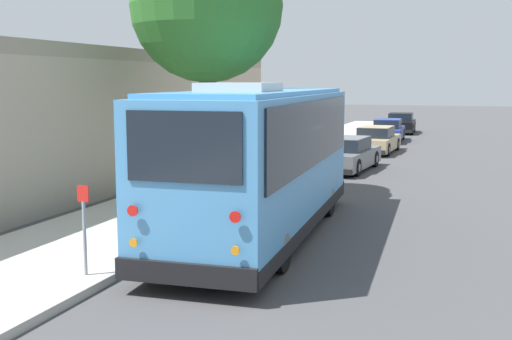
{
  "coord_description": "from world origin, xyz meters",
  "views": [
    {
      "loc": [
        -12.79,
        -4.48,
        3.47
      ],
      "look_at": [
        1.89,
        0.62,
        1.3
      ],
      "focal_mm": 45.0,
      "sensor_mm": 36.0,
      "label": 1
    }
  ],
  "objects_px": {
    "parked_sedan_tan": "(376,140)",
    "parked_sedan_blue": "(388,131)",
    "sign_post_far": "(133,211)",
    "shuttle_bus": "(261,155)",
    "sign_post_near": "(84,229)",
    "parked_sedan_black": "(401,124)",
    "fire_hydrant": "(268,172)",
    "parked_sedan_gray": "(347,155)"
  },
  "relations": [
    {
      "from": "parked_sedan_black",
      "to": "sign_post_near",
      "type": "bearing_deg",
      "value": 174.97
    },
    {
      "from": "shuttle_bus",
      "to": "sign_post_far",
      "type": "bearing_deg",
      "value": 141.91
    },
    {
      "from": "sign_post_far",
      "to": "fire_hydrant",
      "type": "bearing_deg",
      "value": 0.26
    },
    {
      "from": "parked_sedan_blue",
      "to": "parked_sedan_black",
      "type": "xyz_separation_m",
      "value": [
        6.31,
        -0.0,
        0.02
      ]
    },
    {
      "from": "shuttle_bus",
      "to": "sign_post_far",
      "type": "xyz_separation_m",
      "value": [
        -2.55,
        1.78,
        -0.88
      ]
    },
    {
      "from": "shuttle_bus",
      "to": "parked_sedan_black",
      "type": "xyz_separation_m",
      "value": [
        30.2,
        0.4,
        -1.22
      ]
    },
    {
      "from": "parked_sedan_blue",
      "to": "sign_post_near",
      "type": "xyz_separation_m",
      "value": [
        -28.06,
        1.37,
        0.36
      ]
    },
    {
      "from": "fire_hydrant",
      "to": "sign_post_near",
      "type": "bearing_deg",
      "value": -179.78
    },
    {
      "from": "parked_sedan_gray",
      "to": "parked_sedan_black",
      "type": "relative_size",
      "value": 1.11
    },
    {
      "from": "parked_sedan_tan",
      "to": "sign_post_far",
      "type": "height_order",
      "value": "sign_post_far"
    },
    {
      "from": "parked_sedan_tan",
      "to": "parked_sedan_blue",
      "type": "xyz_separation_m",
      "value": [
        6.07,
        0.26,
        0.0
      ]
    },
    {
      "from": "parked_sedan_tan",
      "to": "parked_sedan_blue",
      "type": "height_order",
      "value": "parked_sedan_blue"
    },
    {
      "from": "parked_sedan_tan",
      "to": "sign_post_near",
      "type": "height_order",
      "value": "sign_post_near"
    },
    {
      "from": "shuttle_bus",
      "to": "parked_sedan_gray",
      "type": "distance_m",
      "value": 11.26
    },
    {
      "from": "parked_sedan_tan",
      "to": "parked_sedan_black",
      "type": "relative_size",
      "value": 1.08
    },
    {
      "from": "shuttle_bus",
      "to": "parked_sedan_blue",
      "type": "height_order",
      "value": "shuttle_bus"
    },
    {
      "from": "parked_sedan_black",
      "to": "fire_hydrant",
      "type": "relative_size",
      "value": 5.28
    },
    {
      "from": "parked_sedan_black",
      "to": "sign_post_far",
      "type": "distance_m",
      "value": 32.78
    },
    {
      "from": "parked_sedan_blue",
      "to": "parked_sedan_black",
      "type": "relative_size",
      "value": 1.07
    },
    {
      "from": "shuttle_bus",
      "to": "parked_sedan_gray",
      "type": "xyz_separation_m",
      "value": [
        11.19,
        0.27,
        -1.23
      ]
    },
    {
      "from": "sign_post_near",
      "to": "fire_hydrant",
      "type": "xyz_separation_m",
      "value": [
        10.26,
        0.04,
        -0.4
      ]
    },
    {
      "from": "parked_sedan_gray",
      "to": "parked_sedan_tan",
      "type": "distance_m",
      "value": 6.63
    },
    {
      "from": "sign_post_near",
      "to": "parked_sedan_gray",
      "type": "bearing_deg",
      "value": -5.63
    },
    {
      "from": "parked_sedan_tan",
      "to": "sign_post_near",
      "type": "distance_m",
      "value": 22.05
    },
    {
      "from": "shuttle_bus",
      "to": "sign_post_near",
      "type": "xyz_separation_m",
      "value": [
        -4.17,
        1.78,
        -0.88
      ]
    },
    {
      "from": "parked_sedan_blue",
      "to": "sign_post_far",
      "type": "distance_m",
      "value": 26.48
    },
    {
      "from": "parked_sedan_black",
      "to": "parked_sedan_gray",
      "type": "bearing_deg",
      "value": 177.68
    },
    {
      "from": "parked_sedan_black",
      "to": "sign_post_near",
      "type": "xyz_separation_m",
      "value": [
        -34.37,
        1.38,
        0.34
      ]
    },
    {
      "from": "parked_sedan_gray",
      "to": "fire_hydrant",
      "type": "relative_size",
      "value": 5.84
    },
    {
      "from": "parked_sedan_tan",
      "to": "sign_post_near",
      "type": "bearing_deg",
      "value": 177.62
    },
    {
      "from": "sign_post_near",
      "to": "parked_sedan_blue",
      "type": "bearing_deg",
      "value": -2.8
    },
    {
      "from": "parked_sedan_tan",
      "to": "parked_sedan_blue",
      "type": "distance_m",
      "value": 6.08
    },
    {
      "from": "parked_sedan_blue",
      "to": "shuttle_bus",
      "type": "bearing_deg",
      "value": 178.86
    },
    {
      "from": "parked_sedan_gray",
      "to": "sign_post_far",
      "type": "relative_size",
      "value": 3.03
    },
    {
      "from": "shuttle_bus",
      "to": "parked_sedan_tan",
      "type": "relative_size",
      "value": 2.0
    },
    {
      "from": "parked_sedan_tan",
      "to": "parked_sedan_black",
      "type": "distance_m",
      "value": 12.39
    },
    {
      "from": "parked_sedan_blue",
      "to": "sign_post_far",
      "type": "xyz_separation_m",
      "value": [
        -26.44,
        1.37,
        0.36
      ]
    },
    {
      "from": "parked_sedan_gray",
      "to": "sign_post_near",
      "type": "relative_size",
      "value": 3.03
    },
    {
      "from": "parked_sedan_tan",
      "to": "sign_post_far",
      "type": "xyz_separation_m",
      "value": [
        -20.37,
        1.63,
        0.36
      ]
    },
    {
      "from": "parked_sedan_tan",
      "to": "sign_post_near",
      "type": "xyz_separation_m",
      "value": [
        -21.99,
        1.63,
        0.36
      ]
    },
    {
      "from": "parked_sedan_blue",
      "to": "parked_sedan_black",
      "type": "bearing_deg",
      "value": -2.16
    },
    {
      "from": "shuttle_bus",
      "to": "parked_sedan_tan",
      "type": "bearing_deg",
      "value": -2.64
    }
  ]
}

